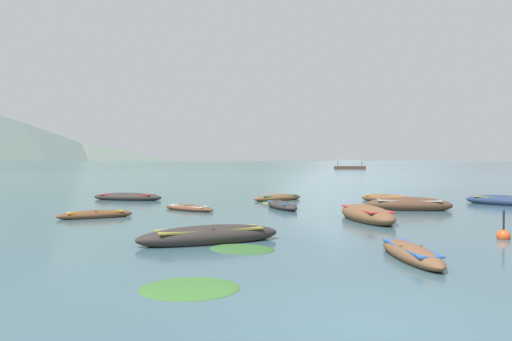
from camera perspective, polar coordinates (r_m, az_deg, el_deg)
name	(u,v)px	position (r m, az deg, el deg)	size (l,w,h in m)	color
ground_plane	(200,160)	(1506.93, -6.60, 1.19)	(6000.00, 6000.00, 0.00)	#385660
mountain_2	(94,99)	(1953.34, -18.55, 7.94)	(1906.68, 1906.68, 461.76)	#56665B
mountain_3	(339,114)	(2015.28, 9.76, 6.60)	(1138.68, 1138.68, 379.58)	slate
rowboat_0	(210,236)	(14.47, -5.47, -7.65)	(4.48, 2.29, 0.65)	#2D2826
rowboat_1	(128,197)	(30.46, -14.86, -3.04)	(4.54, 2.48, 0.56)	#2D2826
rowboat_2	(386,199)	(29.45, 15.04, -3.20)	(2.83, 2.95, 0.54)	brown
rowboat_3	(367,214)	(20.07, 12.89, -5.06)	(1.66, 4.38, 0.78)	brown
rowboat_4	(95,215)	(21.55, -18.36, -4.96)	(3.17, 1.77, 0.40)	brown
rowboat_5	(506,201)	(29.50, 27.32, -3.22)	(3.57, 4.20, 0.66)	navy
rowboat_6	(409,205)	(24.84, 17.50, -3.87)	(4.33, 2.48, 0.78)	#4C3323
rowboat_7	(411,253)	(12.68, 17.75, -9.25)	(0.95, 3.40, 0.46)	brown
rowboat_8	(189,208)	(23.63, -7.88, -4.40)	(2.77, 2.63, 0.35)	brown
rowboat_10	(282,205)	(24.42, 3.05, -4.12)	(1.56, 3.53, 0.47)	#2D2826
rowboat_11	(278,198)	(29.22, 2.57, -3.22)	(3.51, 2.50, 0.49)	brown
ferry_0	(350,167)	(130.17, 10.97, 0.38)	(8.58, 4.91, 2.54)	#4C3323
mooring_buoy	(504,236)	(16.93, 27.07, -6.84)	(0.41, 0.41, 1.01)	#DB4C1E
weed_patch_1	(242,249)	(13.43, -1.69, -9.23)	(1.43, 1.87, 0.14)	#2D5628
weed_patch_4	(277,203)	(27.45, 2.54, -3.84)	(2.00, 1.73, 0.14)	#477033
weed_patch_5	(190,289)	(9.56, -7.79, -13.58)	(1.73, 1.93, 0.14)	#38662D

